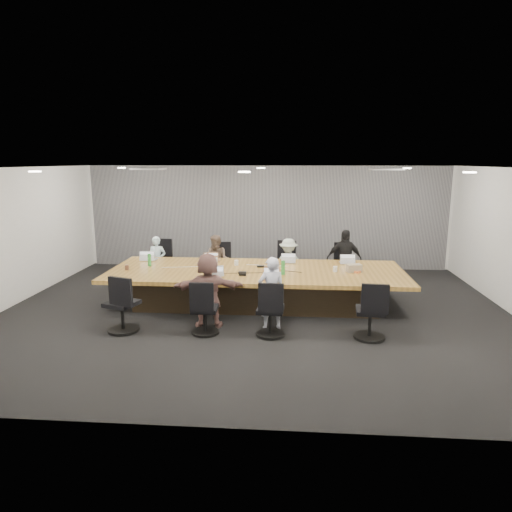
# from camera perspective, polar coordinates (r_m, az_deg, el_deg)

# --- Properties ---
(floor) EXTENTS (10.00, 8.00, 0.00)m
(floor) POSITION_cam_1_polar(r_m,az_deg,el_deg) (9.07, -0.20, -7.03)
(floor) COLOR black
(floor) RESTS_ON ground
(ceiling) EXTENTS (10.00, 8.00, 0.00)m
(ceiling) POSITION_cam_1_polar(r_m,az_deg,el_deg) (8.58, -0.21, 10.96)
(ceiling) COLOR white
(ceiling) RESTS_ON wall_back
(wall_back) EXTENTS (10.00, 0.00, 2.80)m
(wall_back) POSITION_cam_1_polar(r_m,az_deg,el_deg) (12.66, 1.28, 4.89)
(wall_back) COLOR silver
(wall_back) RESTS_ON ground
(wall_front) EXTENTS (10.00, 0.00, 2.80)m
(wall_front) POSITION_cam_1_polar(r_m,az_deg,el_deg) (4.85, -4.09, -6.59)
(wall_front) COLOR silver
(wall_front) RESTS_ON ground
(wall_left) EXTENTS (0.00, 8.00, 2.80)m
(wall_left) POSITION_cam_1_polar(r_m,az_deg,el_deg) (10.39, -28.88, 1.88)
(wall_left) COLOR silver
(wall_left) RESTS_ON ground
(curtain) EXTENTS (9.80, 0.04, 2.80)m
(curtain) POSITION_cam_1_polar(r_m,az_deg,el_deg) (12.59, 1.26, 4.84)
(curtain) COLOR gray
(curtain) RESTS_ON ground
(conference_table) EXTENTS (6.00, 2.20, 0.74)m
(conference_table) POSITION_cam_1_polar(r_m,az_deg,el_deg) (9.43, 0.05, -3.74)
(conference_table) COLOR black
(conference_table) RESTS_ON ground
(chair_0) EXTENTS (0.58, 0.58, 0.85)m
(chair_0) POSITION_cam_1_polar(r_m,az_deg,el_deg) (11.49, -11.73, -1.02)
(chair_0) COLOR black
(chair_0) RESTS_ON ground
(chair_1) EXTENTS (0.61, 0.61, 0.74)m
(chair_1) POSITION_cam_1_polar(r_m,az_deg,el_deg) (11.19, -4.57, -1.43)
(chair_1) COLOR black
(chair_1) RESTS_ON ground
(chair_2) EXTENTS (0.68, 0.68, 0.84)m
(chair_2) POSITION_cam_1_polar(r_m,az_deg,el_deg) (11.04, 4.08, -1.34)
(chair_2) COLOR black
(chair_2) RESTS_ON ground
(chair_3) EXTENTS (0.61, 0.61, 0.80)m
(chair_3) POSITION_cam_1_polar(r_m,az_deg,el_deg) (11.11, 10.70, -1.54)
(chair_3) COLOR black
(chair_3) RESTS_ON ground
(chair_4) EXTENTS (0.73, 0.73, 0.85)m
(chair_4) POSITION_cam_1_polar(r_m,az_deg,el_deg) (8.30, -16.40, -6.26)
(chair_4) COLOR black
(chair_4) RESTS_ON ground
(chair_5) EXTENTS (0.51, 0.51, 0.74)m
(chair_5) POSITION_cam_1_polar(r_m,az_deg,el_deg) (7.92, -6.41, -7.10)
(chair_5) COLOR black
(chair_5) RESTS_ON ground
(chair_6) EXTENTS (0.56, 0.56, 0.77)m
(chair_6) POSITION_cam_1_polar(r_m,az_deg,el_deg) (7.79, 1.81, -7.26)
(chair_6) COLOR black
(chair_6) RESTS_ON ground
(chair_7) EXTENTS (0.60, 0.60, 0.81)m
(chair_7) POSITION_cam_1_polar(r_m,az_deg,el_deg) (7.89, 14.09, -7.21)
(chair_7) COLOR black
(chair_7) RESTS_ON ground
(person_0) EXTENTS (0.43, 0.28, 1.17)m
(person_0) POSITION_cam_1_polar(r_m,az_deg,el_deg) (11.13, -12.26, -0.60)
(person_0) COLOR silver
(person_0) RESTS_ON ground
(laptop_0) EXTENTS (0.35, 0.24, 0.02)m
(laptop_0) POSITION_cam_1_polar(r_m,az_deg,el_deg) (10.58, -13.14, -0.38)
(laptop_0) COLOR #B2B2B7
(laptop_0) RESTS_ON conference_table
(person_1) EXTENTS (0.68, 0.58, 1.23)m
(person_1) POSITION_cam_1_polar(r_m,az_deg,el_deg) (10.80, -4.88, -0.61)
(person_1) COLOR brown
(person_1) RESTS_ON ground
(laptop_1) EXTENTS (0.34, 0.25, 0.02)m
(laptop_1) POSITION_cam_1_polar(r_m,az_deg,el_deg) (10.24, -5.39, -0.53)
(laptop_1) COLOR #8C6647
(laptop_1) RESTS_ON conference_table
(person_2) EXTENTS (0.82, 0.56, 1.16)m
(person_2) POSITION_cam_1_polar(r_m,az_deg,el_deg) (10.66, 4.07, -0.92)
(person_2) COLOR #A4B3A7
(person_2) RESTS_ON ground
(laptop_2) EXTENTS (0.32, 0.22, 0.02)m
(laptop_2) POSITION_cam_1_polar(r_m,az_deg,el_deg) (10.09, 4.06, -0.69)
(laptop_2) COLOR #B2B2B7
(laptop_2) RESTS_ON conference_table
(person_3) EXTENTS (0.83, 0.38, 1.40)m
(person_3) POSITION_cam_1_polar(r_m,az_deg,el_deg) (10.71, 10.95, -0.42)
(person_3) COLOR black
(person_3) RESTS_ON ground
(laptop_3) EXTENTS (0.33, 0.24, 0.02)m
(laptop_3) POSITION_cam_1_polar(r_m,az_deg,el_deg) (10.17, 11.30, -0.80)
(laptop_3) COLOR #B2B2B7
(laptop_3) RESTS_ON conference_table
(person_5) EXTENTS (1.31, 0.59, 1.36)m
(person_5) POSITION_cam_1_polar(r_m,az_deg,el_deg) (8.16, -6.00, -4.26)
(person_5) COLOR brown
(person_5) RESTS_ON ground
(laptop_5) EXTENTS (0.33, 0.25, 0.02)m
(laptop_5) POSITION_cam_1_polar(r_m,az_deg,el_deg) (8.66, -5.35, -2.82)
(laptop_5) COLOR #B2B2B7
(laptop_5) RESTS_ON conference_table
(person_6) EXTENTS (0.53, 0.40, 1.30)m
(person_6) POSITION_cam_1_polar(r_m,az_deg,el_deg) (8.04, 1.94, -4.65)
(person_6) COLOR #B0B4C9
(person_6) RESTS_ON ground
(laptop_6) EXTENTS (0.35, 0.27, 0.02)m
(laptop_6) POSITION_cam_1_polar(r_m,az_deg,el_deg) (8.54, 2.11, -2.98)
(laptop_6) COLOR #8C6647
(laptop_6) RESTS_ON conference_table
(bottle_green_left) EXTENTS (0.08, 0.08, 0.26)m
(bottle_green_left) POSITION_cam_1_polar(r_m,az_deg,el_deg) (9.91, -13.18, -0.49)
(bottle_green_left) COLOR #308D38
(bottle_green_left) RESTS_ON conference_table
(bottle_green_right) EXTENTS (0.08, 0.08, 0.27)m
(bottle_green_right) POSITION_cam_1_polar(r_m,az_deg,el_deg) (8.94, 3.40, -1.47)
(bottle_green_right) COLOR #308D38
(bottle_green_right) RESTS_ON conference_table
(bottle_clear) EXTENTS (0.09, 0.09, 0.25)m
(bottle_clear) POSITION_cam_1_polar(r_m,az_deg,el_deg) (9.40, -5.06, -0.93)
(bottle_clear) COLOR silver
(bottle_clear) RESTS_ON conference_table
(cup_white_far) EXTENTS (0.11, 0.11, 0.11)m
(cup_white_far) POSITION_cam_1_polar(r_m,az_deg,el_deg) (9.75, -2.47, -0.84)
(cup_white_far) COLOR white
(cup_white_far) RESTS_ON conference_table
(cup_white_near) EXTENTS (0.11, 0.11, 0.11)m
(cup_white_near) POSITION_cam_1_polar(r_m,az_deg,el_deg) (9.31, 9.86, -1.62)
(cup_white_near) COLOR white
(cup_white_near) RESTS_ON conference_table
(mug_brown) EXTENTS (0.10, 0.10, 0.10)m
(mug_brown) POSITION_cam_1_polar(r_m,az_deg,el_deg) (9.71, -15.84, -1.37)
(mug_brown) COLOR brown
(mug_brown) RESTS_ON conference_table
(mic_left) EXTENTS (0.15, 0.10, 0.03)m
(mic_left) POSITION_cam_1_polar(r_m,az_deg,el_deg) (9.06, -1.72, -2.07)
(mic_left) COLOR black
(mic_left) RESTS_ON conference_table
(mic_right) EXTENTS (0.16, 0.12, 0.03)m
(mic_right) POSITION_cam_1_polar(r_m,az_deg,el_deg) (9.58, 0.57, -1.30)
(mic_right) COLOR black
(mic_right) RESTS_ON conference_table
(stapler) EXTENTS (0.15, 0.05, 0.05)m
(stapler) POSITION_cam_1_polar(r_m,az_deg,el_deg) (8.85, -1.70, -2.33)
(stapler) COLOR black
(stapler) RESTS_ON conference_table
(canvas_bag) EXTENTS (0.32, 0.23, 0.15)m
(canvas_bag) POSITION_cam_1_polar(r_m,az_deg,el_deg) (9.36, 12.16, -1.49)
(canvas_bag) COLOR gray
(canvas_bag) RESTS_ON conference_table
(snack_packet) EXTENTS (0.21, 0.20, 0.04)m
(snack_packet) POSITION_cam_1_polar(r_m,az_deg,el_deg) (9.33, 12.38, -1.91)
(snack_packet) COLOR orange
(snack_packet) RESTS_ON conference_table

